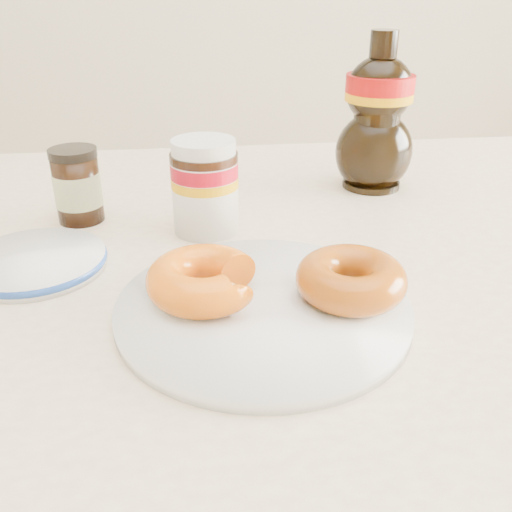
{
  "coord_description": "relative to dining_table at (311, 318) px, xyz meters",
  "views": [
    {
      "loc": [
        -0.13,
        -0.45,
        1.03
      ],
      "look_at": [
        -0.07,
        0.04,
        0.79
      ],
      "focal_mm": 40.0,
      "sensor_mm": 36.0,
      "label": 1
    }
  ],
  "objects": [
    {
      "name": "blue_rim_saucer",
      "position": [
        -0.3,
        0.01,
        0.09
      ],
      "size": [
        0.15,
        0.15,
        0.02
      ],
      "color": "white",
      "rests_on": "dining_table"
    },
    {
      "name": "dark_jar",
      "position": [
        -0.27,
        0.13,
        0.13
      ],
      "size": [
        0.06,
        0.06,
        0.09
      ],
      "rotation": [
        0.0,
        0.0,
        -0.03
      ],
      "color": "black",
      "rests_on": "dining_table"
    },
    {
      "name": "plate",
      "position": [
        -0.07,
        -0.11,
        0.09
      ],
      "size": [
        0.27,
        0.27,
        0.01
      ],
      "color": "white",
      "rests_on": "dining_table"
    },
    {
      "name": "donut_whole",
      "position": [
        0.01,
        -0.11,
        0.11
      ],
      "size": [
        0.13,
        0.13,
        0.04
      ],
      "primitive_type": "torus",
      "rotation": [
        0.0,
        0.0,
        0.33
      ],
      "color": "#983E09",
      "rests_on": "plate"
    },
    {
      "name": "dining_table",
      "position": [
        0.0,
        0.0,
        0.0
      ],
      "size": [
        1.4,
        0.9,
        0.75
      ],
      "color": "#FFE8C2",
      "rests_on": "ground"
    },
    {
      "name": "donut_bitten",
      "position": [
        -0.13,
        -0.1,
        0.11
      ],
      "size": [
        0.14,
        0.14,
        0.04
      ],
      "primitive_type": "torus",
      "rotation": [
        0.0,
        0.0,
        0.38
      ],
      "color": "#EC4C0D",
      "rests_on": "plate"
    },
    {
      "name": "syrup_bottle",
      "position": [
        0.13,
        0.21,
        0.19
      ],
      "size": [
        0.12,
        0.11,
        0.21
      ],
      "primitive_type": null,
      "rotation": [
        0.0,
        0.0,
        -0.13
      ],
      "color": "black",
      "rests_on": "dining_table"
    },
    {
      "name": "nutella_jar",
      "position": [
        -0.12,
        0.08,
        0.14
      ],
      "size": [
        0.08,
        0.08,
        0.11
      ],
      "rotation": [
        0.0,
        0.0,
        0.21
      ],
      "color": "white",
      "rests_on": "dining_table"
    }
  ]
}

